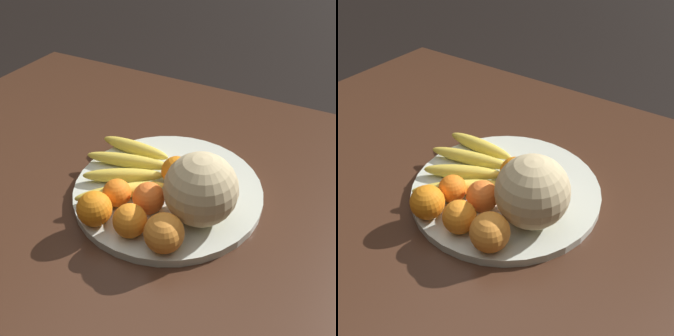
% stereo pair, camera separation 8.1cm
% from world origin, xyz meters
% --- Properties ---
extents(kitchen_table, '(1.61, 1.08, 0.71)m').
position_xyz_m(kitchen_table, '(0.00, 0.00, 0.64)').
color(kitchen_table, '#3D2316').
rests_on(kitchen_table, ground_plane).
extents(fruit_bowl, '(0.40, 0.40, 0.02)m').
position_xyz_m(fruit_bowl, '(-0.02, 0.01, 0.72)').
color(fruit_bowl, beige).
rests_on(fruit_bowl, kitchen_table).
extents(melon, '(0.14, 0.14, 0.14)m').
position_xyz_m(melon, '(0.08, -0.05, 0.80)').
color(melon, '#C6B284').
rests_on(melon, fruit_bowl).
extents(banana_bunch, '(0.23, 0.24, 0.03)m').
position_xyz_m(banana_bunch, '(-0.12, 0.00, 0.75)').
color(banana_bunch, brown).
rests_on(banana_bunch, fruit_bowl).
extents(orange_front_left, '(0.06, 0.06, 0.06)m').
position_xyz_m(orange_front_left, '(-0.02, -0.08, 0.76)').
color(orange_front_left, orange).
rests_on(orange_front_left, fruit_bowl).
extents(orange_front_right, '(0.07, 0.07, 0.07)m').
position_xyz_m(orange_front_right, '(0.05, -0.15, 0.77)').
color(orange_front_right, orange).
rests_on(orange_front_right, fruit_bowl).
extents(orange_mid_center, '(0.06, 0.06, 0.06)m').
position_xyz_m(orange_mid_center, '(-0.08, -0.09, 0.76)').
color(orange_mid_center, orange).
rests_on(orange_mid_center, fruit_bowl).
extents(orange_back_left, '(0.07, 0.07, 0.07)m').
position_xyz_m(orange_back_left, '(-0.01, 0.02, 0.76)').
color(orange_back_left, orange).
rests_on(orange_back_left, fruit_bowl).
extents(orange_back_right, '(0.07, 0.07, 0.07)m').
position_xyz_m(orange_back_right, '(-0.09, -0.15, 0.77)').
color(orange_back_right, orange).
rests_on(orange_back_right, fruit_bowl).
extents(orange_top_small, '(0.06, 0.06, 0.06)m').
position_xyz_m(orange_top_small, '(-0.02, -0.15, 0.76)').
color(orange_top_small, orange).
rests_on(orange_top_small, fruit_bowl).
extents(produce_tag, '(0.08, 0.08, 0.00)m').
position_xyz_m(produce_tag, '(0.02, -0.07, 0.73)').
color(produce_tag, white).
rests_on(produce_tag, fruit_bowl).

